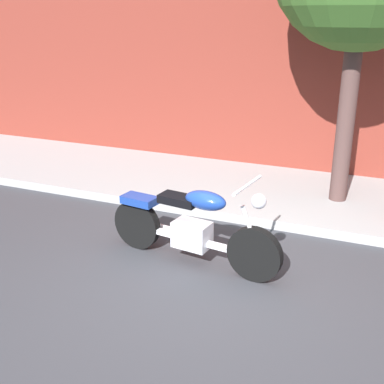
% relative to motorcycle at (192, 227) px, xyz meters
% --- Properties ---
extents(ground_plane, '(60.00, 60.00, 0.00)m').
position_rel_motorcycle_xyz_m(ground_plane, '(0.39, -0.39, -0.48)').
color(ground_plane, '#38383D').
extents(sidewalk, '(18.76, 2.54, 0.14)m').
position_rel_motorcycle_xyz_m(sidewalk, '(0.39, 2.59, -0.41)').
color(sidewalk, '#9B9B9B').
rests_on(sidewalk, ground).
extents(motorcycle, '(2.28, 0.73, 1.15)m').
position_rel_motorcycle_xyz_m(motorcycle, '(0.00, 0.00, 0.00)').
color(motorcycle, black).
rests_on(motorcycle, ground).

